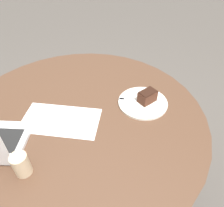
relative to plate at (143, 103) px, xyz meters
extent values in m
plane|color=#4C4742|center=(0.27, 0.22, -0.73)|extent=(12.00, 12.00, 0.00)
cylinder|color=#4C3323|center=(0.27, 0.22, -0.72)|extent=(0.51, 0.51, 0.02)
cylinder|color=#4C3323|center=(0.27, 0.22, -0.37)|extent=(0.10, 0.10, 0.67)
cylinder|color=#4C3323|center=(0.27, 0.22, -0.02)|extent=(1.30, 1.30, 0.03)
cube|color=white|center=(0.34, 0.29, 0.00)|extent=(0.43, 0.31, 0.00)
cylinder|color=silver|center=(0.00, 0.00, 0.00)|extent=(0.27, 0.27, 0.01)
cube|color=#472619|center=(-0.02, -0.01, 0.04)|extent=(0.10, 0.11, 0.06)
cube|color=black|center=(-0.02, -0.01, 0.07)|extent=(0.09, 0.11, 0.00)
cube|color=silver|center=(0.04, 0.01, 0.01)|extent=(0.17, 0.05, 0.00)
cube|color=silver|center=(0.11, 0.03, 0.01)|extent=(0.03, 0.03, 0.00)
cylinder|color=#C6AD89|center=(0.31, 0.59, 0.05)|extent=(0.07, 0.07, 0.10)
camera|label=1|loc=(-0.21, 0.89, 0.79)|focal=35.00mm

